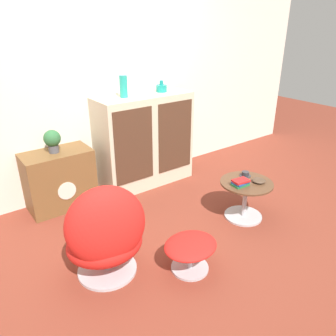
{
  "coord_description": "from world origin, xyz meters",
  "views": [
    {
      "loc": [
        -1.66,
        -1.93,
        1.86
      ],
      "look_at": [
        0.07,
        0.4,
        0.55
      ],
      "focal_mm": 35.0,
      "sensor_mm": 36.0,
      "label": 1
    }
  ],
  "objects_px": {
    "vase_leftmost": "(124,86)",
    "book_stack": "(241,183)",
    "ottoman": "(190,248)",
    "teacup": "(245,174)",
    "sideboard": "(144,140)",
    "egg_chair": "(106,235)",
    "bowl": "(259,181)",
    "coffee_table": "(245,196)",
    "potted_plant": "(52,140)",
    "vase_inner_left": "(161,88)",
    "tv_console": "(60,180)"
  },
  "relations": [
    {
      "from": "teacup",
      "to": "sideboard",
      "type": "bearing_deg",
      "value": 111.04
    },
    {
      "from": "ottoman",
      "to": "potted_plant",
      "type": "relative_size",
      "value": 1.89
    },
    {
      "from": "egg_chair",
      "to": "coffee_table",
      "type": "height_order",
      "value": "egg_chair"
    },
    {
      "from": "vase_leftmost",
      "to": "tv_console",
      "type": "bearing_deg",
      "value": 177.28
    },
    {
      "from": "vase_inner_left",
      "to": "egg_chair",
      "type": "bearing_deg",
      "value": -138.76
    },
    {
      "from": "teacup",
      "to": "bowl",
      "type": "xyz_separation_m",
      "value": [
        -0.0,
        -0.18,
        -0.0
      ]
    },
    {
      "from": "teacup",
      "to": "book_stack",
      "type": "relative_size",
      "value": 0.68
    },
    {
      "from": "coffee_table",
      "to": "book_stack",
      "type": "distance_m",
      "value": 0.21
    },
    {
      "from": "ottoman",
      "to": "bowl",
      "type": "relative_size",
      "value": 3.41
    },
    {
      "from": "sideboard",
      "to": "coffee_table",
      "type": "distance_m",
      "value": 1.38
    },
    {
      "from": "coffee_table",
      "to": "vase_inner_left",
      "type": "relative_size",
      "value": 3.93
    },
    {
      "from": "potted_plant",
      "to": "vase_inner_left",
      "type": "bearing_deg",
      "value": -1.68
    },
    {
      "from": "vase_inner_left",
      "to": "potted_plant",
      "type": "xyz_separation_m",
      "value": [
        -1.32,
        0.04,
        -0.37
      ]
    },
    {
      "from": "tv_console",
      "to": "ottoman",
      "type": "relative_size",
      "value": 1.56
    },
    {
      "from": "vase_leftmost",
      "to": "bowl",
      "type": "height_order",
      "value": "vase_leftmost"
    },
    {
      "from": "vase_leftmost",
      "to": "book_stack",
      "type": "relative_size",
      "value": 1.37
    },
    {
      "from": "vase_inner_left",
      "to": "bowl",
      "type": "xyz_separation_m",
      "value": [
        0.19,
        -1.37,
        -0.72
      ]
    },
    {
      "from": "vase_inner_left",
      "to": "teacup",
      "type": "bearing_deg",
      "value": -80.62
    },
    {
      "from": "egg_chair",
      "to": "coffee_table",
      "type": "relative_size",
      "value": 1.58
    },
    {
      "from": "vase_inner_left",
      "to": "ottoman",
      "type": "bearing_deg",
      "value": -118.37
    },
    {
      "from": "ottoman",
      "to": "teacup",
      "type": "distance_m",
      "value": 1.13
    },
    {
      "from": "ottoman",
      "to": "vase_leftmost",
      "type": "height_order",
      "value": "vase_leftmost"
    },
    {
      "from": "book_stack",
      "to": "teacup",
      "type": "bearing_deg",
      "value": 29.93
    },
    {
      "from": "coffee_table",
      "to": "teacup",
      "type": "relative_size",
      "value": 4.48
    },
    {
      "from": "sideboard",
      "to": "bowl",
      "type": "relative_size",
      "value": 8.72
    },
    {
      "from": "potted_plant",
      "to": "book_stack",
      "type": "distance_m",
      "value": 1.92
    },
    {
      "from": "ottoman",
      "to": "vase_inner_left",
      "type": "height_order",
      "value": "vase_inner_left"
    },
    {
      "from": "tv_console",
      "to": "vase_leftmost",
      "type": "distance_m",
      "value": 1.21
    },
    {
      "from": "egg_chair",
      "to": "book_stack",
      "type": "bearing_deg",
      "value": -2.95
    },
    {
      "from": "tv_console",
      "to": "egg_chair",
      "type": "relative_size",
      "value": 0.84
    },
    {
      "from": "vase_leftmost",
      "to": "book_stack",
      "type": "distance_m",
      "value": 1.6
    },
    {
      "from": "egg_chair",
      "to": "teacup",
      "type": "xyz_separation_m",
      "value": [
        1.61,
        0.04,
        0.04
      ]
    },
    {
      "from": "sideboard",
      "to": "vase_inner_left",
      "type": "relative_size",
      "value": 8.6
    },
    {
      "from": "ottoman",
      "to": "vase_inner_left",
      "type": "bearing_deg",
      "value": 61.63
    },
    {
      "from": "coffee_table",
      "to": "potted_plant",
      "type": "relative_size",
      "value": 2.21
    },
    {
      "from": "ottoman",
      "to": "coffee_table",
      "type": "bearing_deg",
      "value": 15.8
    },
    {
      "from": "sideboard",
      "to": "egg_chair",
      "type": "xyz_separation_m",
      "value": [
        -1.15,
        -1.23,
        -0.17
      ]
    },
    {
      "from": "bowl",
      "to": "vase_inner_left",
      "type": "bearing_deg",
      "value": 98.06
    },
    {
      "from": "tv_console",
      "to": "bowl",
      "type": "distance_m",
      "value": 2.06
    },
    {
      "from": "sideboard",
      "to": "bowl",
      "type": "bearing_deg",
      "value": -71.6
    },
    {
      "from": "coffee_table",
      "to": "vase_leftmost",
      "type": "xyz_separation_m",
      "value": [
        -0.6,
        1.3,
        0.97
      ]
    },
    {
      "from": "bowl",
      "to": "tv_console",
      "type": "bearing_deg",
      "value": 136.96
    },
    {
      "from": "coffee_table",
      "to": "vase_leftmost",
      "type": "bearing_deg",
      "value": 114.89
    },
    {
      "from": "vase_leftmost",
      "to": "bowl",
      "type": "xyz_separation_m",
      "value": [
        0.7,
        -1.37,
        -0.79
      ]
    },
    {
      "from": "vase_inner_left",
      "to": "bowl",
      "type": "relative_size",
      "value": 1.01
    },
    {
      "from": "teacup",
      "to": "bowl",
      "type": "distance_m",
      "value": 0.18
    },
    {
      "from": "ottoman",
      "to": "bowl",
      "type": "height_order",
      "value": "bowl"
    },
    {
      "from": "potted_plant",
      "to": "bowl",
      "type": "distance_m",
      "value": 2.1
    },
    {
      "from": "vase_leftmost",
      "to": "potted_plant",
      "type": "bearing_deg",
      "value": 177.29
    },
    {
      "from": "tv_console",
      "to": "vase_leftmost",
      "type": "relative_size",
      "value": 2.97
    }
  ]
}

